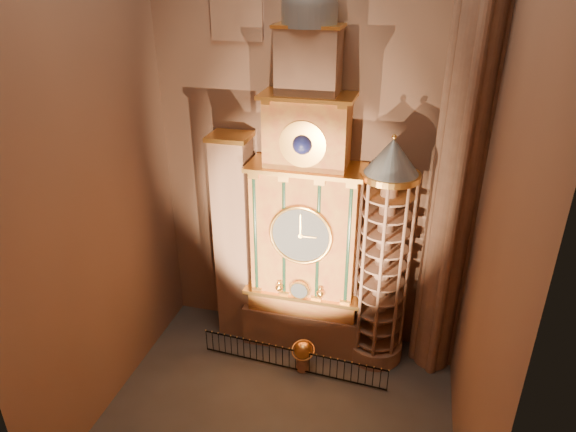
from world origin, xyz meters
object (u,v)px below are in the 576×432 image
(stair_turret, at_px, (383,258))
(celestial_globe, at_px, (303,353))
(iron_railing, at_px, (292,360))
(portrait_tower, at_px, (235,239))
(astronomical_clock, at_px, (306,218))

(stair_turret, height_order, celestial_globe, stair_turret)
(stair_turret, relative_size, iron_railing, 1.26)
(portrait_tower, height_order, celestial_globe, portrait_tower)
(iron_railing, bearing_deg, portrait_tower, 145.54)
(astronomical_clock, relative_size, iron_railing, 1.95)
(iron_railing, bearing_deg, celestial_globe, 21.89)
(astronomical_clock, bearing_deg, celestial_globe, -78.51)
(stair_turret, relative_size, celestial_globe, 7.05)
(astronomical_clock, relative_size, portrait_tower, 1.64)
(portrait_tower, bearing_deg, stair_turret, -2.33)
(stair_turret, bearing_deg, celestial_globe, -148.64)
(celestial_globe, xyz_separation_m, iron_railing, (-0.44, -0.18, -0.31))
(astronomical_clock, height_order, celestial_globe, astronomical_clock)
(portrait_tower, xyz_separation_m, celestial_globe, (3.83, -2.15, -4.23))
(celestial_globe, height_order, iron_railing, celestial_globe)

